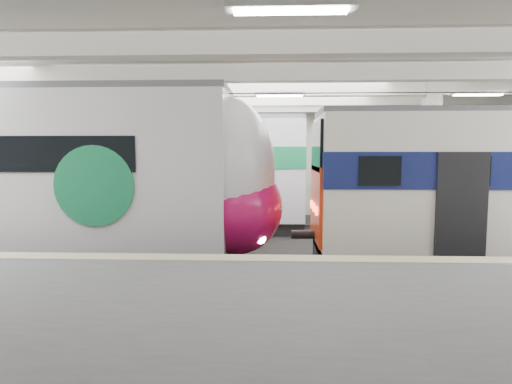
{
  "coord_description": "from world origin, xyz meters",
  "views": [
    {
      "loc": [
        -0.21,
        -11.41,
        3.18
      ],
      "look_at": [
        -0.69,
        1.0,
        2.0
      ],
      "focal_mm": 30.0,
      "sensor_mm": 36.0,
      "label": 1
    }
  ],
  "objects": [
    {
      "name": "station_hall",
      "position": [
        0.0,
        -1.74,
        3.24
      ],
      "size": [
        36.0,
        24.0,
        5.75
      ],
      "color": "black",
      "rests_on": "ground"
    },
    {
      "name": "modern_emu",
      "position": [
        -6.91,
        -0.0,
        2.38
      ],
      "size": [
        15.28,
        3.15,
        4.86
      ],
      "color": "silver",
      "rests_on": "ground"
    },
    {
      "name": "far_train",
      "position": [
        -6.19,
        5.5,
        2.36
      ],
      "size": [
        14.42,
        3.28,
        4.57
      ],
      "rotation": [
        0.0,
        0.0,
        0.02
      ],
      "color": "silver",
      "rests_on": "ground"
    }
  ]
}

